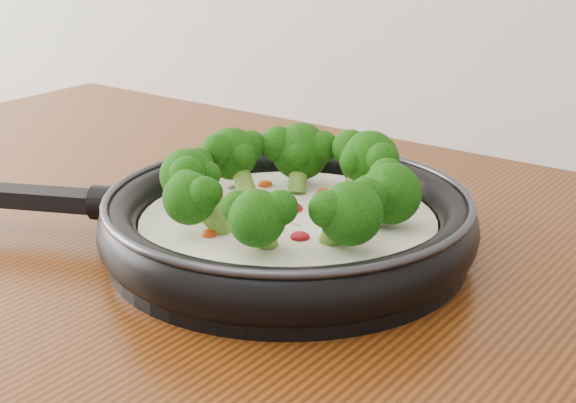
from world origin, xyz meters
The scene contains 1 object.
skillet centered at (-0.09, 1.10, 0.94)m, with size 0.55×0.44×0.10m.
Camera 1 is at (0.31, 0.55, 1.20)m, focal length 51.75 mm.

